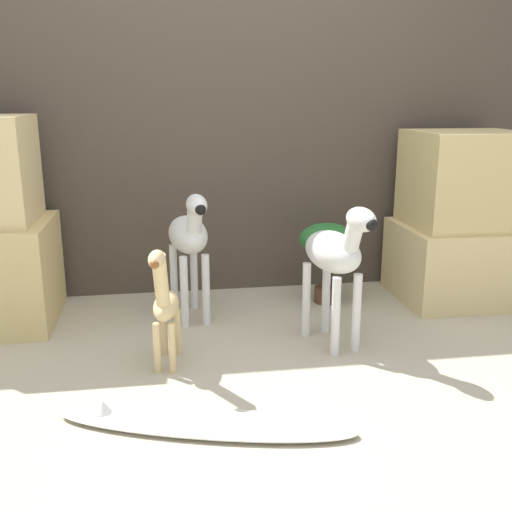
{
  "coord_description": "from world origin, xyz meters",
  "views": [
    {
      "loc": [
        -0.4,
        -2.25,
        1.22
      ],
      "look_at": [
        0.07,
        0.71,
        0.41
      ],
      "focal_mm": 42.0,
      "sensor_mm": 36.0,
      "label": 1
    }
  ],
  "objects_px": {
    "giraffe_figurine": "(165,302)",
    "surfboard": "(203,422)",
    "zebra_left": "(189,237)",
    "zebra_right": "(336,255)",
    "potted_palm_front": "(327,244)"
  },
  "relations": [
    {
      "from": "potted_palm_front",
      "to": "surfboard",
      "type": "height_order",
      "value": "potted_palm_front"
    },
    {
      "from": "zebra_left",
      "to": "surfboard",
      "type": "relative_size",
      "value": 0.63
    },
    {
      "from": "surfboard",
      "to": "giraffe_figurine",
      "type": "bearing_deg",
      "value": 103.07
    },
    {
      "from": "surfboard",
      "to": "zebra_left",
      "type": "bearing_deg",
      "value": 89.07
    },
    {
      "from": "zebra_right",
      "to": "potted_palm_front",
      "type": "distance_m",
      "value": 0.65
    },
    {
      "from": "zebra_left",
      "to": "surfboard",
      "type": "distance_m",
      "value": 1.23
    },
    {
      "from": "giraffe_figurine",
      "to": "zebra_left",
      "type": "bearing_deg",
      "value": 76.65
    },
    {
      "from": "zebra_right",
      "to": "surfboard",
      "type": "relative_size",
      "value": 0.63
    },
    {
      "from": "giraffe_figurine",
      "to": "surfboard",
      "type": "bearing_deg",
      "value": -76.93
    },
    {
      "from": "zebra_right",
      "to": "surfboard",
      "type": "distance_m",
      "value": 1.07
    },
    {
      "from": "zebra_left",
      "to": "giraffe_figurine",
      "type": "bearing_deg",
      "value": -103.35
    },
    {
      "from": "zebra_right",
      "to": "potted_palm_front",
      "type": "bearing_deg",
      "value": 77.9
    },
    {
      "from": "giraffe_figurine",
      "to": "surfboard",
      "type": "distance_m",
      "value": 0.63
    },
    {
      "from": "zebra_right",
      "to": "giraffe_figurine",
      "type": "xyz_separation_m",
      "value": [
        -0.83,
        -0.13,
        -0.15
      ]
    },
    {
      "from": "zebra_left",
      "to": "giraffe_figurine",
      "type": "distance_m",
      "value": 0.64
    }
  ]
}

